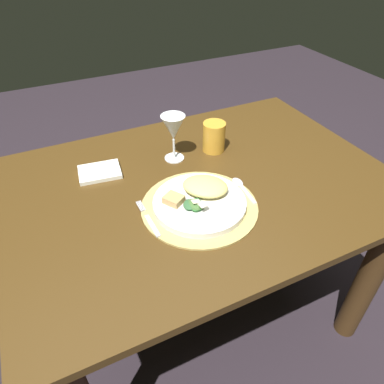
{
  "coord_description": "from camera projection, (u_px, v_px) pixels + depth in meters",
  "views": [
    {
      "loc": [
        -0.41,
        -0.79,
        1.38
      ],
      "look_at": [
        -0.06,
        -0.06,
        0.74
      ],
      "focal_mm": 32.7,
      "sensor_mm": 36.0,
      "label": 1
    }
  ],
  "objects": [
    {
      "name": "fork",
      "position": [
        149.0,
        220.0,
        0.96
      ],
      "size": [
        0.02,
        0.16,
        0.0
      ],
      "color": "silver",
      "rests_on": "placemat"
    },
    {
      "name": "amber_tumbler",
      "position": [
        214.0,
        137.0,
        1.22
      ],
      "size": [
        0.08,
        0.08,
        0.11
      ],
      "primitive_type": "cylinder",
      "color": "gold",
      "rests_on": "dining_table"
    },
    {
      "name": "dining_table",
      "position": [
        201.0,
        219.0,
        1.21
      ],
      "size": [
        1.21,
        0.86,
        0.72
      ],
      "color": "#442E12",
      "rests_on": "ground"
    },
    {
      "name": "salad_greens",
      "position": [
        194.0,
        205.0,
        0.97
      ],
      "size": [
        0.07,
        0.07,
        0.03
      ],
      "color": "#305C34",
      "rests_on": "dinner_plate"
    },
    {
      "name": "placemat",
      "position": [
        199.0,
        206.0,
        1.01
      ],
      "size": [
        0.34,
        0.34,
        0.01
      ],
      "primitive_type": "cylinder",
      "color": "tan",
      "rests_on": "dining_table"
    },
    {
      "name": "pasta_serving",
      "position": [
        205.0,
        186.0,
        1.02
      ],
      "size": [
        0.17,
        0.17,
        0.04
      ],
      "primitive_type": "ellipsoid",
      "rotation": [
        0.0,
        0.0,
        2.41
      ],
      "color": "#DCCB6C",
      "rests_on": "dinner_plate"
    },
    {
      "name": "napkin",
      "position": [
        100.0,
        172.0,
        1.14
      ],
      "size": [
        0.14,
        0.12,
        0.01
      ],
      "primitive_type": "cube",
      "rotation": [
        0.0,
        0.0,
        -0.13
      ],
      "color": "white",
      "rests_on": "dining_table"
    },
    {
      "name": "spoon",
      "position": [
        241.0,
        186.0,
        1.08
      ],
      "size": [
        0.03,
        0.14,
        0.01
      ],
      "color": "silver",
      "rests_on": "placemat"
    },
    {
      "name": "dinner_plate",
      "position": [
        200.0,
        203.0,
        1.0
      ],
      "size": [
        0.27,
        0.27,
        0.02
      ],
      "primitive_type": "cylinder",
      "color": "silver",
      "rests_on": "placemat"
    },
    {
      "name": "bread_piece",
      "position": [
        174.0,
        199.0,
        0.98
      ],
      "size": [
        0.06,
        0.07,
        0.02
      ],
      "primitive_type": "cube",
      "rotation": [
        0.0,
        0.0,
        0.56
      ],
      "color": "tan",
      "rests_on": "dinner_plate"
    },
    {
      "name": "wine_glass",
      "position": [
        173.0,
        129.0,
        1.14
      ],
      "size": [
        0.08,
        0.08,
        0.16
      ],
      "color": "silver",
      "rests_on": "dining_table"
    },
    {
      "name": "ground_plane",
      "position": [
        199.0,
        309.0,
        1.56
      ],
      "size": [
        6.0,
        6.0,
        0.0
      ],
      "primitive_type": "plane",
      "color": "black"
    }
  ]
}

